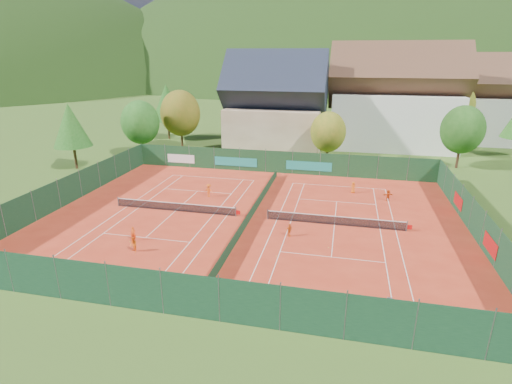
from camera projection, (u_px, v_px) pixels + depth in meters
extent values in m
plane|color=#33531A|center=(252.00, 218.00, 39.07)|extent=(600.00, 600.00, 0.00)
cube|color=red|center=(252.00, 218.00, 39.06)|extent=(40.00, 32.00, 0.01)
cube|color=white|center=(213.00, 178.00, 51.67)|extent=(10.97, 0.06, 0.00)
cube|color=white|center=(111.00, 269.00, 29.76)|extent=(10.97, 0.06, 0.00)
cube|color=white|center=(127.00, 207.00, 41.85)|extent=(0.06, 23.77, 0.00)
cube|color=white|center=(227.00, 216.00, 39.58)|extent=(0.06, 23.77, 0.00)
cube|color=white|center=(139.00, 208.00, 41.57)|extent=(0.06, 23.77, 0.00)
cube|color=white|center=(214.00, 214.00, 39.86)|extent=(0.06, 23.77, 0.00)
cube|color=white|center=(198.00, 191.00, 46.62)|extent=(8.23, 0.06, 0.00)
cube|color=white|center=(146.00, 238.00, 34.82)|extent=(8.23, 0.06, 0.00)
cube|color=white|center=(175.00, 211.00, 40.72)|extent=(0.06, 12.80, 0.00)
cube|color=white|center=(338.00, 186.00, 48.36)|extent=(10.97, 0.06, 0.00)
cube|color=white|center=(328.00, 296.00, 26.45)|extent=(10.97, 0.06, 0.00)
cube|color=white|center=(277.00, 220.00, 38.54)|extent=(0.06, 23.77, 0.00)
cube|color=white|center=(396.00, 230.00, 36.27)|extent=(0.06, 23.77, 0.00)
cube|color=white|center=(291.00, 221.00, 38.26)|extent=(0.06, 23.77, 0.00)
cube|color=white|center=(380.00, 229.00, 36.55)|extent=(0.06, 23.77, 0.00)
cube|color=white|center=(337.00, 202.00, 43.30)|extent=(8.23, 0.06, 0.00)
cube|color=white|center=(331.00, 257.00, 31.50)|extent=(8.23, 0.06, 0.00)
cube|color=white|center=(334.00, 225.00, 37.40)|extent=(0.06, 12.80, 0.00)
cylinder|color=#59595B|center=(118.00, 202.00, 41.88)|extent=(0.10, 0.10, 1.02)
cylinder|color=#59595B|center=(236.00, 212.00, 39.23)|extent=(0.10, 0.10, 1.02)
cube|color=black|center=(175.00, 207.00, 40.57)|extent=(12.80, 0.02, 0.86)
cube|color=white|center=(175.00, 203.00, 40.43)|extent=(12.80, 0.04, 0.06)
cube|color=red|center=(238.00, 212.00, 39.20)|extent=(0.40, 0.04, 0.40)
cylinder|color=#59595B|center=(268.00, 214.00, 38.57)|extent=(0.10, 0.10, 1.02)
cylinder|color=#59595B|center=(407.00, 226.00, 35.91)|extent=(0.10, 0.10, 1.02)
cube|color=black|center=(335.00, 221.00, 37.26)|extent=(12.80, 0.02, 0.86)
cube|color=white|center=(335.00, 216.00, 37.11)|extent=(12.80, 0.04, 0.06)
cube|color=red|center=(410.00, 227.00, 35.88)|extent=(0.40, 0.04, 0.40)
cube|color=#12321D|center=(252.00, 213.00, 38.90)|extent=(0.03, 28.80, 1.00)
cube|color=#153B1E|center=(279.00, 162.00, 53.32)|extent=(40.00, 0.04, 3.00)
cube|color=teal|center=(236.00, 162.00, 54.61)|extent=(6.00, 0.03, 1.20)
cube|color=teal|center=(309.00, 166.00, 52.53)|extent=(6.00, 0.03, 1.20)
cube|color=silver|center=(181.00, 159.00, 56.26)|extent=(4.00, 0.03, 1.20)
cube|color=#133520|center=(190.00, 296.00, 23.82)|extent=(40.00, 0.04, 3.00)
cube|color=#12331C|center=(70.00, 189.00, 42.71)|extent=(0.04, 32.00, 3.00)
cube|color=#153C21|center=(477.00, 221.00, 34.43)|extent=(0.04, 32.00, 3.00)
cube|color=#B21414|center=(490.00, 245.00, 30.85)|extent=(0.03, 3.00, 1.20)
cube|color=#B21414|center=(458.00, 201.00, 40.07)|extent=(0.03, 3.00, 1.20)
cube|color=beige|center=(275.00, 128.00, 66.19)|extent=(15.00, 12.00, 7.00)
cube|color=#1E2333|center=(276.00, 88.00, 64.06)|extent=(16.20, 12.00, 12.00)
cube|color=silver|center=(392.00, 121.00, 67.46)|extent=(20.00, 11.00, 9.00)
cube|color=brown|center=(397.00, 76.00, 65.08)|extent=(21.60, 11.00, 11.00)
cube|color=silver|center=(469.00, 119.00, 72.09)|extent=(16.00, 10.00, 8.00)
cube|color=brown|center=(475.00, 82.00, 69.96)|extent=(17.28, 10.00, 10.00)
cylinder|color=#442718|center=(143.00, 148.00, 61.60)|extent=(0.36, 0.36, 2.80)
ellipsoid|color=#215E1A|center=(140.00, 122.00, 60.28)|extent=(5.72, 5.72, 6.58)
cylinder|color=#472F19|center=(182.00, 140.00, 66.24)|extent=(0.36, 0.36, 3.15)
ellipsoid|color=brown|center=(180.00, 113.00, 64.77)|extent=(6.44, 6.44, 7.40)
cylinder|color=#432E18|center=(169.00, 130.00, 74.80)|extent=(0.36, 0.36, 3.50)
cone|color=#1D5618|center=(167.00, 102.00, 73.16)|extent=(5.60, 5.60, 6.50)
cylinder|color=#4B351B|center=(327.00, 156.00, 57.70)|extent=(0.36, 0.36, 2.45)
ellipsoid|color=olive|center=(328.00, 132.00, 56.55)|extent=(5.01, 5.01, 5.76)
cylinder|color=#492B1A|center=(458.00, 158.00, 55.76)|extent=(0.36, 0.36, 2.80)
ellipsoid|color=#205117|center=(463.00, 130.00, 54.44)|extent=(5.72, 5.72, 6.58)
cylinder|color=#4D2E1B|center=(75.00, 157.00, 55.41)|extent=(0.36, 0.36, 3.15)
cone|color=#215A19|center=(70.00, 125.00, 53.93)|extent=(5.04, 5.04, 5.85)
cylinder|color=#492D1A|center=(448.00, 135.00, 69.97)|extent=(0.36, 0.36, 3.50)
ellipsoid|color=olive|center=(452.00, 106.00, 68.33)|extent=(7.15, 7.15, 8.22)
ellipsoid|color=black|center=(347.00, 128.00, 327.40)|extent=(440.00, 440.00, 242.00)
cylinder|color=slate|center=(387.00, 304.00, 24.93)|extent=(0.02, 0.02, 0.80)
cylinder|color=slate|center=(392.00, 305.00, 24.86)|extent=(0.02, 0.02, 0.80)
cylinder|color=slate|center=(387.00, 301.00, 25.20)|extent=(0.02, 0.02, 0.80)
cylinder|color=slate|center=(392.00, 302.00, 25.14)|extent=(0.02, 0.02, 0.80)
cube|color=slate|center=(390.00, 301.00, 24.98)|extent=(0.34, 0.34, 0.30)
ellipsoid|color=#CCD833|center=(390.00, 301.00, 24.98)|extent=(0.28, 0.28, 0.16)
sphere|color=#CCD833|center=(130.00, 242.00, 34.04)|extent=(0.07, 0.07, 0.07)
sphere|color=#CCD833|center=(276.00, 256.00, 31.61)|extent=(0.07, 0.07, 0.07)
sphere|color=#CCD833|center=(246.00, 211.00, 40.67)|extent=(0.07, 0.07, 0.07)
sphere|color=#CCD833|center=(236.00, 197.00, 44.66)|extent=(0.07, 0.07, 0.07)
sphere|color=#CCD833|center=(328.00, 247.00, 33.02)|extent=(0.07, 0.07, 0.07)
imported|color=#E14A14|center=(133.00, 234.00, 34.11)|extent=(0.53, 0.43, 1.27)
imported|color=orange|center=(133.00, 245.00, 32.12)|extent=(0.80, 0.77, 1.30)
imported|color=#F05B15|center=(209.00, 190.00, 44.59)|extent=(1.08, 0.78, 1.51)
imported|color=#CC4E12|center=(289.00, 230.00, 34.90)|extent=(0.63, 0.76, 1.22)
imported|color=orange|center=(353.00, 187.00, 45.83)|extent=(0.75, 0.60, 1.32)
imported|color=#CF4512|center=(388.00, 195.00, 43.35)|extent=(1.23, 0.68, 1.26)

